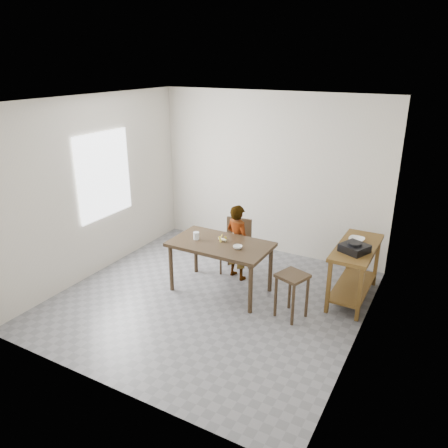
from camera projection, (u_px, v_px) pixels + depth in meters
The scene contains 17 objects.
floor at pixel (210, 301), 6.13m from camera, with size 4.00×4.00×0.04m, color slate.
ceiling at pixel (208, 99), 5.15m from camera, with size 4.00×4.00×0.04m, color white.
wall_back at pixel (271, 174), 7.29m from camera, with size 4.00×0.04×2.70m, color beige.
wall_front at pixel (96, 271), 3.98m from camera, with size 4.00×0.04×2.70m, color beige.
wall_left at pixel (93, 188), 6.55m from camera, with size 0.04×4.00×2.70m, color beige.
wall_right at pixel (369, 237), 4.73m from camera, with size 0.04×4.00×2.70m, color beige.
window_pane at pixel (104, 175), 6.64m from camera, with size 0.02×1.10×1.30m, color white.
dining_table at pixel (221, 267), 6.23m from camera, with size 1.40×0.80×0.75m, color #362718, non-canonical shape.
prep_counter at pixel (354, 272), 6.02m from camera, with size 0.50×1.20×0.80m, color brown, non-canonical shape.
child at pixel (238, 242), 6.55m from camera, with size 0.43×0.28×1.17m, color silver.
dining_chair at pixel (235, 247), 6.78m from camera, with size 0.40×0.40×0.84m, color #362718, non-canonical shape.
stool at pixel (291, 296), 5.62m from camera, with size 0.35×0.35×0.61m, color #362718, non-canonical shape.
glass_tumbler at pixel (196, 236), 6.21m from camera, with size 0.09×0.09×0.11m, color white.
small_bowl at pixel (238, 247), 5.91m from camera, with size 0.13×0.13×0.04m, color white.
banana at pixel (222, 239), 6.16m from camera, with size 0.16×0.12×0.06m, color #F8D05C, non-canonical shape.
serving_bowl at pixel (357, 240), 6.01m from camera, with size 0.21×0.21×0.05m, color white.
gas_burner at pixel (355, 248), 5.68m from camera, with size 0.31×0.31×0.10m, color black.
Camera 1 is at (2.74, -4.59, 3.16)m, focal length 35.00 mm.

